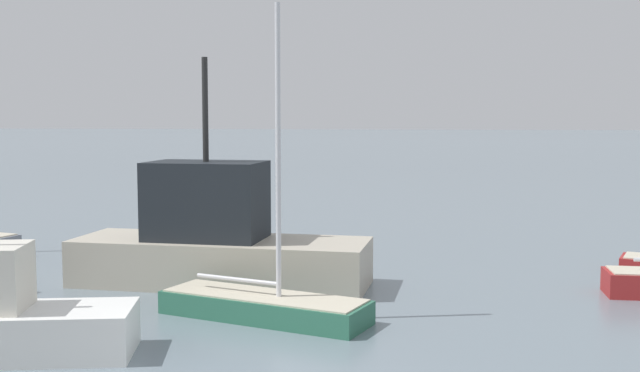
{
  "coord_description": "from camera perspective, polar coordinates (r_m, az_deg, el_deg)",
  "views": [
    {
      "loc": [
        4.26,
        -13.76,
        5.11
      ],
      "look_at": [
        0.0,
        12.81,
        2.65
      ],
      "focal_mm": 42.33,
      "sensor_mm": 36.0,
      "label": 1
    }
  ],
  "objects": [
    {
      "name": "fishing_boat_1",
      "position": [
        23.26,
        -7.84,
        -4.17
      ],
      "size": [
        9.08,
        3.25,
        6.9
      ],
      "rotation": [
        0.0,
        0.0,
        3.1
      ],
      "color": "#BCB29E",
      "rests_on": "ground_plane"
    },
    {
      "name": "sailboat_3",
      "position": [
        19.41,
        -4.25,
        -8.82
      ],
      "size": [
        5.69,
        3.15,
        7.88
      ],
      "rotation": [
        0.0,
        0.0,
        -0.3
      ],
      "color": "#2D6B51",
      "rests_on": "ground_plane"
    }
  ]
}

